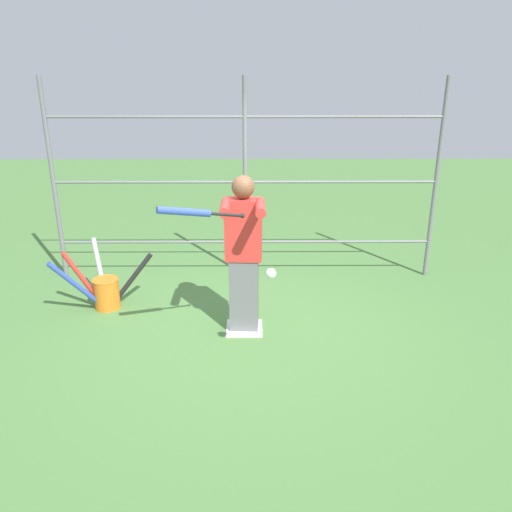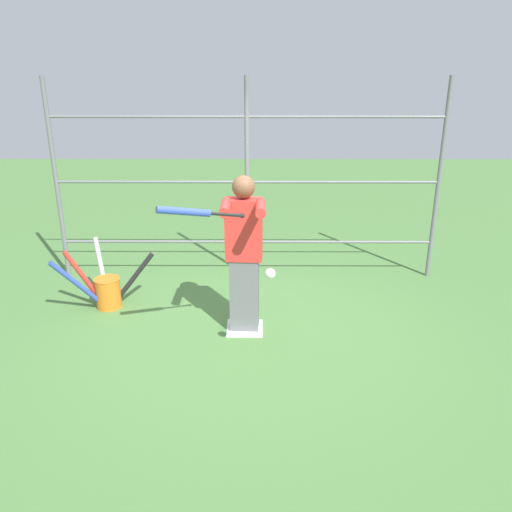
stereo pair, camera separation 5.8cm
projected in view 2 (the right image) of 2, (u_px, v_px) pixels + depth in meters
ground_plane at (245, 329)px, 5.61m from camera, size 24.00×24.00×0.00m
home_plate at (245, 328)px, 5.60m from camera, size 0.40×0.40×0.02m
fence_backstop at (247, 182)px, 6.65m from camera, size 5.17×0.06×2.69m
batter at (244, 251)px, 5.27m from camera, size 0.45×0.60×1.74m
baseball_bat_swinging at (191, 212)px, 4.44m from camera, size 0.77×0.41×0.21m
softball_in_flight at (270, 274)px, 4.42m from camera, size 0.10×0.10×0.10m
bat_bucket at (106, 289)px, 6.06m from camera, size 1.10×0.81×0.79m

